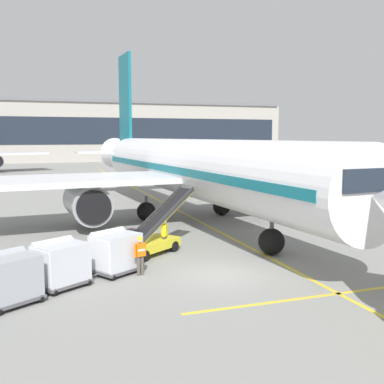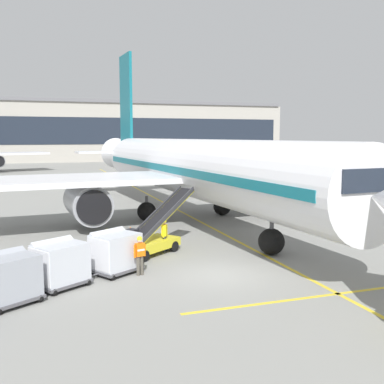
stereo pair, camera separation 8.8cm
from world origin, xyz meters
TOP-DOWN VIEW (x-y plane):
  - ground_plane at (0.00, 0.00)m, footprint 600.00×600.00m
  - parked_airplane at (2.99, 12.94)m, footprint 33.34×43.65m
  - belt_loader at (-1.94, 4.60)m, footprint 4.93×4.08m
  - baggage_cart_lead at (-4.30, 1.76)m, footprint 2.73×2.41m
  - baggage_cart_second at (-6.71, 0.60)m, footprint 2.73×2.41m
  - baggage_cart_third at (-8.58, -0.77)m, footprint 2.73×2.41m
  - ground_crew_by_loader at (-4.42, 3.12)m, footprint 0.50×0.40m
  - ground_crew_by_carts at (-3.32, 1.08)m, footprint 0.55×0.33m
  - ground_crew_marshaller at (-3.67, 2.59)m, footprint 0.32×0.56m
  - ground_crew_wingwalker at (-1.22, 4.68)m, footprint 0.40×0.51m
  - safety_cone_engine_keepout at (-2.20, 9.00)m, footprint 0.52×0.52m
  - apron_guidance_line_lead_in at (3.44, 12.19)m, footprint 0.20×110.00m
  - apron_guidance_line_stop_bar at (3.05, -3.73)m, footprint 12.00×0.20m
  - terminal_building at (-10.44, 99.30)m, footprint 130.37×16.05m

SIDE VIEW (x-z plane):
  - ground_plane at x=0.00m, z-range 0.00..0.00m
  - apron_guidance_line_lead_in at x=3.44m, z-range 0.00..0.01m
  - apron_guidance_line_stop_bar at x=3.05m, z-range 0.00..0.01m
  - safety_cone_engine_keepout at x=-2.20m, z-range -0.01..0.59m
  - belt_loader at x=-1.94m, z-range -0.72..2.52m
  - ground_crew_by_loader at x=-4.42m, z-range 0.13..1.87m
  - ground_crew_by_carts at x=-3.32m, z-range 0.13..1.87m
  - ground_crew_marshaller at x=-3.67m, z-range 0.13..1.87m
  - ground_crew_wingwalker at x=-1.22m, z-range 0.13..1.87m
  - baggage_cart_lead at x=-4.30m, z-range 0.04..1.96m
  - baggage_cart_second at x=-6.71m, z-range 0.04..1.96m
  - baggage_cart_third at x=-8.58m, z-range 0.04..1.96m
  - parked_airplane at x=2.99m, z-range -3.53..11.00m
  - terminal_building at x=-10.44m, z-range -0.05..14.62m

